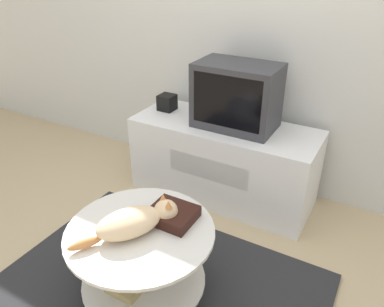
{
  "coord_description": "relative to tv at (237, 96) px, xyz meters",
  "views": [
    {
      "loc": [
        0.84,
        -1.06,
        1.59
      ],
      "look_at": [
        -0.05,
        0.52,
        0.6
      ],
      "focal_mm": 35.0,
      "sensor_mm": 36.0,
      "label": 1
    }
  ],
  "objects": [
    {
      "name": "ground_plane",
      "position": [
        0.03,
        -1.07,
        -0.77
      ],
      "size": [
        12.0,
        12.0,
        0.0
      ],
      "primitive_type": "plane",
      "color": "tan"
    },
    {
      "name": "wall_back",
      "position": [
        0.03,
        0.32,
        0.53
      ],
      "size": [
        8.0,
        0.05,
        2.6
      ],
      "color": "silver",
      "rests_on": "ground_plane"
    },
    {
      "name": "rug",
      "position": [
        0.03,
        -1.07,
        -0.76
      ],
      "size": [
        1.65,
        1.27,
        0.02
      ],
      "color": "#28282B",
      "rests_on": "ground_plane"
    },
    {
      "name": "tv_stand",
      "position": [
        -0.07,
        -0.02,
        -0.49
      ],
      "size": [
        1.27,
        0.49,
        0.56
      ],
      "color": "white",
      "rests_on": "ground_plane"
    },
    {
      "name": "tv",
      "position": [
        0.0,
        0.0,
        0.0
      ],
      "size": [
        0.53,
        0.33,
        0.42
      ],
      "color": "#333338",
      "rests_on": "tv_stand"
    },
    {
      "name": "speaker",
      "position": [
        -0.55,
        0.02,
        -0.15
      ],
      "size": [
        0.11,
        0.11,
        0.11
      ],
      "color": "black",
      "rests_on": "tv_stand"
    },
    {
      "name": "coffee_table",
      "position": [
        -0.01,
        -1.06,
        -0.49
      ],
      "size": [
        0.71,
        0.71,
        0.41
      ],
      "color": "#B2B2B7",
      "rests_on": "rug"
    },
    {
      "name": "dvd_box",
      "position": [
        0.08,
        -0.91,
        -0.3
      ],
      "size": [
        0.22,
        0.19,
        0.06
      ],
      "color": "black",
      "rests_on": "coffee_table"
    },
    {
      "name": "cat",
      "position": [
        -0.02,
        -1.07,
        -0.27
      ],
      "size": [
        0.32,
        0.47,
        0.14
      ],
      "rotation": [
        0.0,
        0.0,
        1.02
      ],
      "color": "beige",
      "rests_on": "coffee_table"
    }
  ]
}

